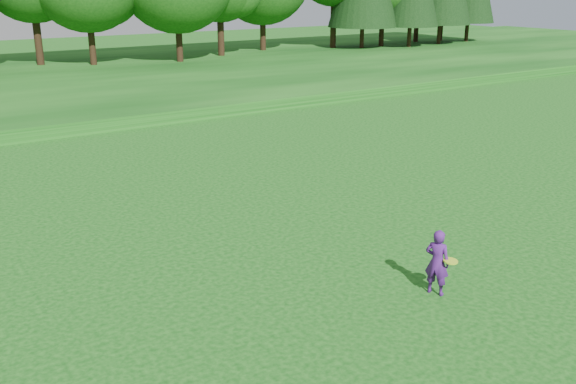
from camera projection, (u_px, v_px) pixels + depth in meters
ground at (383, 334)px, 11.75m from camera, size 140.00×140.00×0.00m
berm at (5, 84)px, 38.55m from camera, size 130.00×30.00×0.60m
walking_path at (72, 131)px, 27.56m from camera, size 130.00×1.60×0.04m
woman at (437, 262)px, 13.07m from camera, size 0.54×0.69×1.41m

